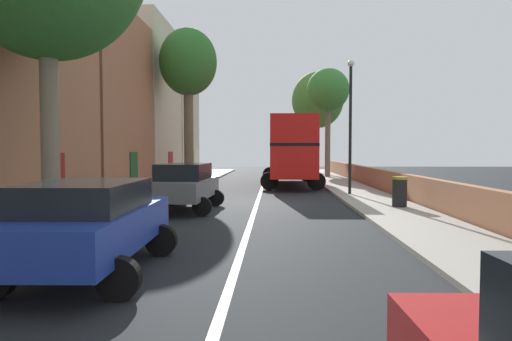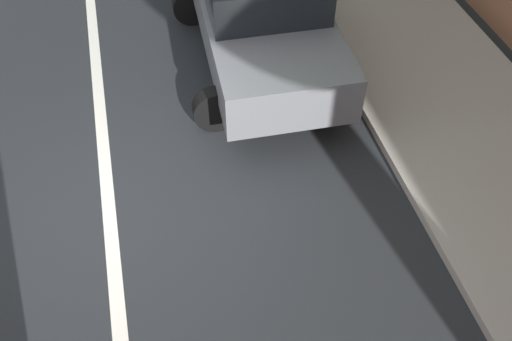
{
  "view_description": "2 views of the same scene",
  "coord_description": "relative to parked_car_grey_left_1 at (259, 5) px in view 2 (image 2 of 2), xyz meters",
  "views": [
    {
      "loc": [
        0.71,
        -18.11,
        2.18
      ],
      "look_at": [
        -0.21,
        3.85,
        1.17
      ],
      "focal_mm": 30.79,
      "sensor_mm": 36.0,
      "label": 1
    },
    {
      "loc": [
        -0.75,
        4.34,
        5.28
      ],
      "look_at": [
        -1.48,
        1.42,
        1.9
      ],
      "focal_mm": 38.42,
      "sensor_mm": 36.0,
      "label": 2
    }
  ],
  "objects": [
    {
      "name": "parked_car_grey_left_1",
      "position": [
        0.0,
        0.0,
        0.0
      ],
      "size": [
        2.51,
        4.28,
        1.71
      ],
      "color": "slate",
      "rests_on": "ground"
    },
    {
      "name": "sidewalk_left",
      "position": [
        -2.4,
        2.47,
        -0.9
      ],
      "size": [
        2.6,
        60.0,
        0.12
      ],
      "primitive_type": "cube",
      "color": "#9E998E",
      "rests_on": "ground"
    },
    {
      "name": "ground_plane",
      "position": [
        2.5,
        2.47,
        -0.96
      ],
      "size": [
        84.0,
        84.0,
        0.0
      ],
      "primitive_type": "plane",
      "color": "black"
    },
    {
      "name": "road_centre_line",
      "position": [
        2.5,
        2.47,
        -0.96
      ],
      "size": [
        0.16,
        54.0,
        0.01
      ],
      "primitive_type": "cube",
      "color": "silver",
      "rests_on": "ground"
    }
  ]
}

